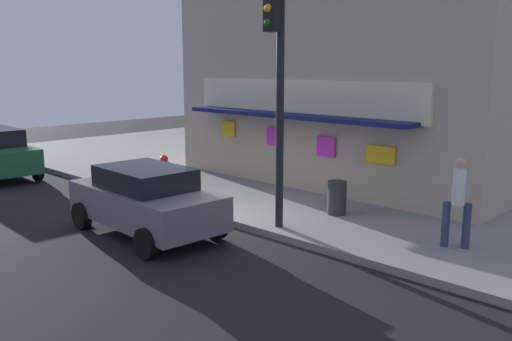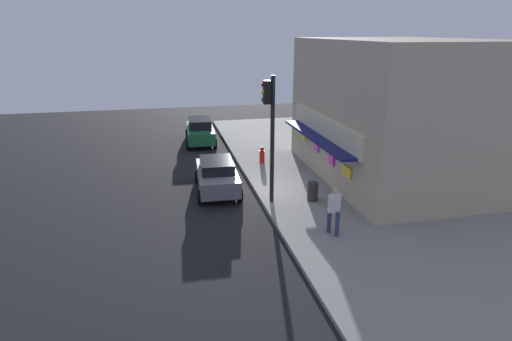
{
  "view_description": "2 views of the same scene",
  "coord_description": "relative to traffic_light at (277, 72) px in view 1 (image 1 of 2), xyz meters",
  "views": [
    {
      "loc": [
        9.63,
        -8.53,
        3.8
      ],
      "look_at": [
        0.96,
        0.4,
        1.39
      ],
      "focal_mm": 37.76,
      "sensor_mm": 36.0,
      "label": 1
    },
    {
      "loc": [
        18.15,
        -4.0,
        7.39
      ],
      "look_at": [
        -0.12,
        0.11,
        1.04
      ],
      "focal_mm": 29.02,
      "sensor_mm": 36.0,
      "label": 2
    }
  ],
  "objects": [
    {
      "name": "corner_building",
      "position": [
        -2.12,
        7.11,
        -0.09
      ],
      "size": [
        10.86,
        8.38,
        6.85
      ],
      "color": "tan",
      "rests_on": "sidewalk"
    },
    {
      "name": "ground_plane",
      "position": [
        -1.68,
        -0.32,
        -3.68
      ],
      "size": [
        48.33,
        48.33,
        0.0
      ],
      "primitive_type": "plane",
      "color": "black"
    },
    {
      "name": "fire_hydrant",
      "position": [
        -5.62,
        1.01,
        -3.07
      ],
      "size": [
        0.54,
        0.3,
        0.92
      ],
      "color": "red",
      "rests_on": "sidewalk"
    },
    {
      "name": "parked_car_grey",
      "position": [
        -2.17,
        -2.04,
        -2.86
      ],
      "size": [
        4.09,
        2.15,
        1.57
      ],
      "color": "slate",
      "rests_on": "ground_plane"
    },
    {
      "name": "trash_can",
      "position": [
        0.32,
        1.91,
        -3.09
      ],
      "size": [
        0.48,
        0.48,
        0.84
      ],
      "primitive_type": "cylinder",
      "color": "#2D2D2D",
      "rests_on": "sidewalk"
    },
    {
      "name": "pedestrian",
      "position": [
        3.54,
        1.53,
        -2.48
      ],
      "size": [
        0.57,
        0.57,
        1.86
      ],
      "color": "navy",
      "rests_on": "sidewalk"
    },
    {
      "name": "traffic_light",
      "position": [
        0.0,
        0.0,
        0.0
      ],
      "size": [
        0.32,
        0.58,
        5.51
      ],
      "color": "black",
      "rests_on": "sidewalk"
    },
    {
      "name": "sidewalk",
      "position": [
        -1.68,
        5.82,
        -3.6
      ],
      "size": [
        32.22,
        12.28,
        0.17
      ],
      "primitive_type": "cube",
      "color": "gray",
      "rests_on": "ground_plane"
    }
  ]
}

